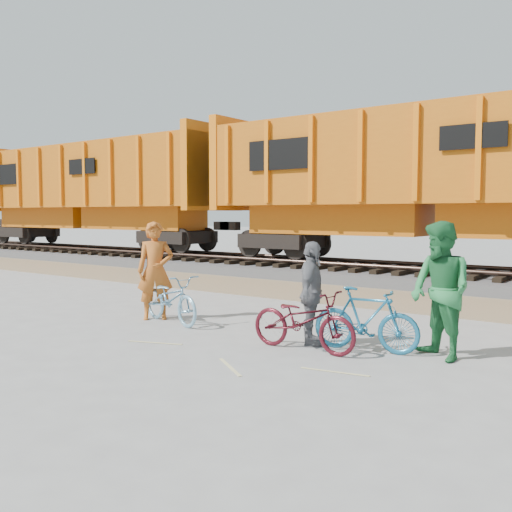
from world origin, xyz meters
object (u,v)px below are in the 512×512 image
Objects in this scene: hopper_car_center at (436,177)px; bicycle_maroon at (303,320)px; person_solo at (155,271)px; person_man at (441,291)px; bicycle_teal at (366,320)px; person_woman at (312,293)px; hopper_car_left at (92,190)px; bicycle_blue at (171,299)px.

bicycle_maroon is (1.13, -8.87, -2.56)m from hopper_car_center.
person_man is (5.28, 0.21, 0.03)m from person_solo.
bicycle_teal is 1.13m from person_man.
person_woman is at bearing 87.07° from bicycle_teal.
hopper_car_center is at bearing 28.98° from person_solo.
hopper_car_center is at bearing -13.42° from person_woman.
person_woman reaches higher than bicycle_maroon.
hopper_car_left reaches higher than bicycle_maroon.
person_man is at bearing -68.60° from bicycle_maroon.
bicycle_blue is 3.06m from bicycle_maroon.
bicycle_maroon is 0.90× the size of person_man.
person_woman is at bearing -83.07° from hopper_car_center.
bicycle_maroon is 1.95m from person_man.
person_man reaches higher than bicycle_blue.
person_man is at bearing -70.60° from hopper_car_center.
person_man is (2.88, -8.18, -2.06)m from hopper_car_center.
bicycle_maroon is at bearing 173.68° from person_woman.
person_woman is (16.03, -8.47, -2.22)m from hopper_car_left.
person_woman is (-0.85, -0.09, 0.32)m from bicycle_teal.
person_man is 1.20× the size of person_woman.
hopper_car_left reaches higher than bicycle_blue.
bicycle_teal is 0.91× the size of bicycle_maroon.
person_woman is (-1.85, -0.29, -0.16)m from person_man.
bicycle_blue is 1.00× the size of bicycle_maroon.
bicycle_maroon is (-0.75, -0.49, -0.02)m from bicycle_teal.
hopper_car_center is 9.03× the size of bicycle_teal.
hopper_car_left is at bearing 61.09° from bicycle_maroon.
person_solo is 0.97× the size of person_man.
bicycle_blue is at bearing -142.91° from person_man.
person_solo is at bearing -105.97° from hopper_car_center.
hopper_car_left is at bearing 41.79° from person_woman.
hopper_car_left is 15.28m from person_solo.
bicycle_blue is at bearing 82.76° from bicycle_teal.
hopper_car_center reaches higher than bicycle_maroon.
bicycle_teal is 0.82× the size of person_man.
hopper_car_center is 9.30m from bicycle_maroon.
hopper_car_left is 7.63× the size of person_solo.
bicycle_blue is 1.08× the size of person_woman.
hopper_car_left reaches higher than person_woman.
person_woman is at bearing -46.32° from person_solo.
person_solo is at bearing -33.68° from hopper_car_left.
bicycle_teal is at bearing -73.55° from bicycle_blue.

